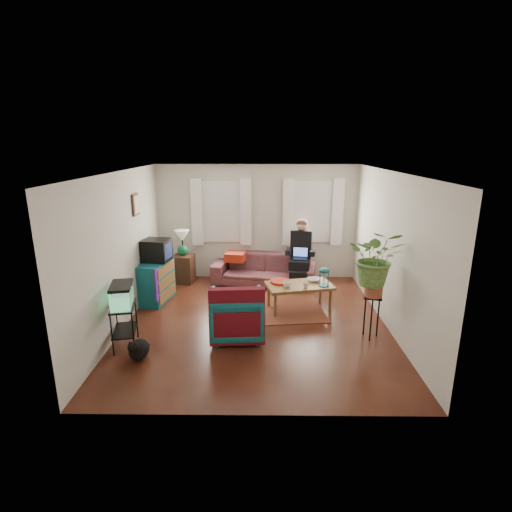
{
  "coord_description": "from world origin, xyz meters",
  "views": [
    {
      "loc": [
        0.08,
        -6.44,
        3.03
      ],
      "look_at": [
        0.0,
        0.4,
        1.1
      ],
      "focal_mm": 28.0,
      "sensor_mm": 36.0,
      "label": 1
    }
  ],
  "objects_px": {
    "dresser": "(156,281)",
    "plant_stand": "(371,317)",
    "side_table": "(184,269)",
    "aquarium_stand": "(125,326)",
    "sofa": "(264,264)",
    "coffee_table": "(299,297)",
    "armchair": "(237,312)"
  },
  "relations": [
    {
      "from": "sofa",
      "to": "coffee_table",
      "type": "relative_size",
      "value": 1.86
    },
    {
      "from": "aquarium_stand",
      "to": "coffee_table",
      "type": "xyz_separation_m",
      "value": [
        2.81,
        1.46,
        -0.09
      ]
    },
    {
      "from": "aquarium_stand",
      "to": "sofa",
      "type": "bearing_deg",
      "value": 42.03
    },
    {
      "from": "side_table",
      "to": "dresser",
      "type": "height_order",
      "value": "dresser"
    },
    {
      "from": "coffee_table",
      "to": "side_table",
      "type": "bearing_deg",
      "value": 135.52
    },
    {
      "from": "side_table",
      "to": "aquarium_stand",
      "type": "distance_m",
      "value": 3.01
    },
    {
      "from": "sofa",
      "to": "plant_stand",
      "type": "height_order",
      "value": "sofa"
    },
    {
      "from": "dresser",
      "to": "aquarium_stand",
      "type": "bearing_deg",
      "value": -80.72
    },
    {
      "from": "sofa",
      "to": "dresser",
      "type": "distance_m",
      "value": 2.39
    },
    {
      "from": "coffee_table",
      "to": "sofa",
      "type": "bearing_deg",
      "value": 101.44
    },
    {
      "from": "dresser",
      "to": "plant_stand",
      "type": "bearing_deg",
      "value": -12.13
    },
    {
      "from": "sofa",
      "to": "side_table",
      "type": "relative_size",
      "value": 3.56
    },
    {
      "from": "side_table",
      "to": "plant_stand",
      "type": "bearing_deg",
      "value": -37.05
    },
    {
      "from": "dresser",
      "to": "side_table",
      "type": "bearing_deg",
      "value": 82.66
    },
    {
      "from": "sofa",
      "to": "side_table",
      "type": "height_order",
      "value": "sofa"
    },
    {
      "from": "sofa",
      "to": "plant_stand",
      "type": "distance_m",
      "value": 3.1
    },
    {
      "from": "dresser",
      "to": "coffee_table",
      "type": "distance_m",
      "value": 2.83
    },
    {
      "from": "side_table",
      "to": "sofa",
      "type": "bearing_deg",
      "value": -1.99
    },
    {
      "from": "plant_stand",
      "to": "sofa",
      "type": "bearing_deg",
      "value": 123.41
    },
    {
      "from": "sofa",
      "to": "aquarium_stand",
      "type": "height_order",
      "value": "sofa"
    },
    {
      "from": "side_table",
      "to": "coffee_table",
      "type": "height_order",
      "value": "side_table"
    },
    {
      "from": "aquarium_stand",
      "to": "plant_stand",
      "type": "xyz_separation_m",
      "value": [
        3.86,
        0.34,
        0.02
      ]
    },
    {
      "from": "side_table",
      "to": "armchair",
      "type": "height_order",
      "value": "armchair"
    },
    {
      "from": "armchair",
      "to": "coffee_table",
      "type": "bearing_deg",
      "value": -138.65
    },
    {
      "from": "sofa",
      "to": "aquarium_stand",
      "type": "distance_m",
      "value": 3.64
    },
    {
      "from": "dresser",
      "to": "sofa",
      "type": "bearing_deg",
      "value": 35.77
    },
    {
      "from": "plant_stand",
      "to": "aquarium_stand",
      "type": "bearing_deg",
      "value": -174.97
    },
    {
      "from": "coffee_table",
      "to": "aquarium_stand",
      "type": "bearing_deg",
      "value": -165.11
    },
    {
      "from": "side_table",
      "to": "plant_stand",
      "type": "height_order",
      "value": "plant_stand"
    },
    {
      "from": "sofa",
      "to": "plant_stand",
      "type": "xyz_separation_m",
      "value": [
        1.71,
        -2.59,
        -0.08
      ]
    },
    {
      "from": "dresser",
      "to": "coffee_table",
      "type": "relative_size",
      "value": 0.74
    },
    {
      "from": "coffee_table",
      "to": "armchair",
      "type": "bearing_deg",
      "value": -147.25
    }
  ]
}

